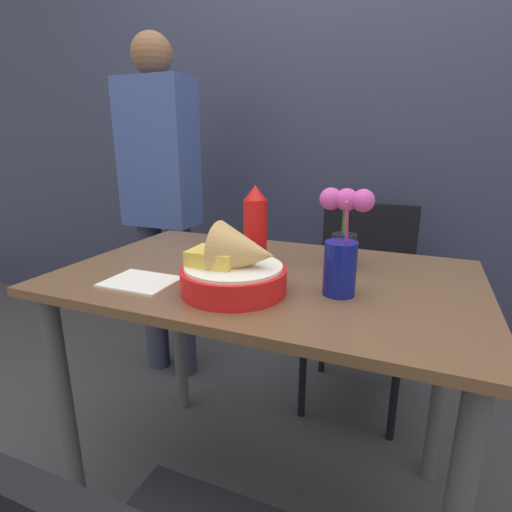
{
  "coord_description": "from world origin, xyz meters",
  "views": [
    {
      "loc": [
        0.37,
        -0.97,
        1.12
      ],
      "look_at": [
        -0.01,
        -0.05,
        0.83
      ],
      "focal_mm": 28.0,
      "sensor_mm": 36.0,
      "label": 1
    }
  ],
  "objects_px": {
    "ketchup_bottle": "(255,225)",
    "flower_vase": "(346,219)",
    "chair_far_window": "(362,285)",
    "drink_cup": "(340,270)",
    "person_standing": "(161,194)",
    "food_basket": "(237,268)"
  },
  "relations": [
    {
      "from": "ketchup_bottle",
      "to": "flower_vase",
      "type": "height_order",
      "value": "ketchup_bottle"
    },
    {
      "from": "chair_far_window",
      "to": "ketchup_bottle",
      "type": "xyz_separation_m",
      "value": [
        -0.25,
        -0.61,
        0.36
      ]
    },
    {
      "from": "drink_cup",
      "to": "person_standing",
      "type": "relative_size",
      "value": 0.15
    },
    {
      "from": "chair_far_window",
      "to": "food_basket",
      "type": "xyz_separation_m",
      "value": [
        -0.19,
        -0.86,
        0.31
      ]
    },
    {
      "from": "drink_cup",
      "to": "flower_vase",
      "type": "height_order",
      "value": "drink_cup"
    },
    {
      "from": "flower_vase",
      "to": "person_standing",
      "type": "height_order",
      "value": "person_standing"
    },
    {
      "from": "chair_far_window",
      "to": "food_basket",
      "type": "bearing_deg",
      "value": -102.52
    },
    {
      "from": "flower_vase",
      "to": "person_standing",
      "type": "relative_size",
      "value": 0.14
    },
    {
      "from": "drink_cup",
      "to": "flower_vase",
      "type": "relative_size",
      "value": 1.01
    },
    {
      "from": "ketchup_bottle",
      "to": "drink_cup",
      "type": "bearing_deg",
      "value": -30.65
    },
    {
      "from": "chair_far_window",
      "to": "drink_cup",
      "type": "bearing_deg",
      "value": -87.31
    },
    {
      "from": "food_basket",
      "to": "ketchup_bottle",
      "type": "xyz_separation_m",
      "value": [
        -0.06,
        0.25,
        0.05
      ]
    },
    {
      "from": "food_basket",
      "to": "drink_cup",
      "type": "relative_size",
      "value": 1.12
    },
    {
      "from": "ketchup_bottle",
      "to": "person_standing",
      "type": "height_order",
      "value": "person_standing"
    },
    {
      "from": "food_basket",
      "to": "flower_vase",
      "type": "xyz_separation_m",
      "value": [
        0.19,
        0.31,
        0.08
      ]
    },
    {
      "from": "person_standing",
      "to": "chair_far_window",
      "type": "bearing_deg",
      "value": 10.84
    },
    {
      "from": "ketchup_bottle",
      "to": "drink_cup",
      "type": "distance_m",
      "value": 0.33
    },
    {
      "from": "ketchup_bottle",
      "to": "person_standing",
      "type": "bearing_deg",
      "value": 145.49
    },
    {
      "from": "drink_cup",
      "to": "food_basket",
      "type": "bearing_deg",
      "value": -160.6
    },
    {
      "from": "flower_vase",
      "to": "chair_far_window",
      "type": "bearing_deg",
      "value": 90.38
    },
    {
      "from": "ketchup_bottle",
      "to": "food_basket",
      "type": "bearing_deg",
      "value": -77.34
    },
    {
      "from": "food_basket",
      "to": "ketchup_bottle",
      "type": "bearing_deg",
      "value": 102.66
    }
  ]
}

